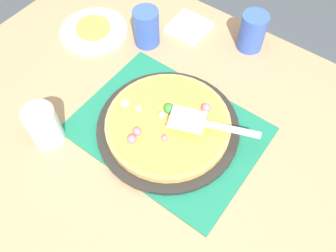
# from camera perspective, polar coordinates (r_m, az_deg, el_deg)

# --- Properties ---
(ground_plane) EXTENTS (8.00, 8.00, 0.00)m
(ground_plane) POSITION_cam_1_polar(r_m,az_deg,el_deg) (1.63, 0.00, -14.88)
(ground_plane) COLOR #3D4247
(dining_table) EXTENTS (1.40, 1.00, 0.75)m
(dining_table) POSITION_cam_1_polar(r_m,az_deg,el_deg) (1.04, 0.00, -3.87)
(dining_table) COLOR #9E7A56
(dining_table) RESTS_ON ground_plane
(placemat) EXTENTS (0.48, 0.36, 0.01)m
(placemat) POSITION_cam_1_polar(r_m,az_deg,el_deg) (0.95, 0.00, -0.56)
(placemat) COLOR #196B4C
(placemat) RESTS_ON dining_table
(pizza_pan) EXTENTS (0.38, 0.38, 0.01)m
(pizza_pan) POSITION_cam_1_polar(r_m,az_deg,el_deg) (0.94, 0.00, -0.23)
(pizza_pan) COLOR black
(pizza_pan) RESTS_ON placemat
(pizza) EXTENTS (0.33, 0.33, 0.05)m
(pizza) POSITION_cam_1_polar(r_m,az_deg,el_deg) (0.92, -0.07, 0.48)
(pizza) COLOR tan
(pizza) RESTS_ON pizza_pan
(plate_near_left) EXTENTS (0.22, 0.22, 0.01)m
(plate_near_left) POSITION_cam_1_polar(r_m,az_deg,el_deg) (1.22, -11.91, 14.83)
(plate_near_left) COLOR white
(plate_near_left) RESTS_ON dining_table
(served_slice_left) EXTENTS (0.11, 0.11, 0.02)m
(served_slice_left) POSITION_cam_1_polar(r_m,az_deg,el_deg) (1.21, -12.02, 15.28)
(served_slice_left) COLOR gold
(served_slice_left) RESTS_ON plate_near_left
(cup_near) EXTENTS (0.08, 0.08, 0.12)m
(cup_near) POSITION_cam_1_polar(r_m,az_deg,el_deg) (1.13, -3.52, 15.63)
(cup_near) COLOR #3351AD
(cup_near) RESTS_ON dining_table
(cup_far) EXTENTS (0.08, 0.08, 0.12)m
(cup_far) POSITION_cam_1_polar(r_m,az_deg,el_deg) (0.94, -19.40, -0.04)
(cup_far) COLOR white
(cup_far) RESTS_ON dining_table
(cup_corner) EXTENTS (0.08, 0.08, 0.12)m
(cup_corner) POSITION_cam_1_polar(r_m,az_deg,el_deg) (1.14, 13.47, 14.61)
(cup_corner) COLOR #3351AD
(cup_corner) RESTS_ON dining_table
(pizza_server) EXTENTS (0.23, 0.12, 0.01)m
(pizza_server) POSITION_cam_1_polar(r_m,az_deg,el_deg) (0.88, 6.14, 0.38)
(pizza_server) COLOR silver
(pizza_server) RESTS_ON pizza
(napkin_stack) EXTENTS (0.12, 0.12, 0.02)m
(napkin_stack) POSITION_cam_1_polar(r_m,az_deg,el_deg) (1.21, 3.39, 15.70)
(napkin_stack) COLOR white
(napkin_stack) RESTS_ON dining_table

